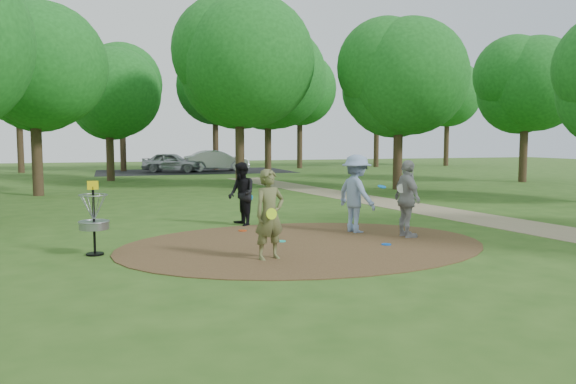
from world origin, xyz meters
name	(u,v)px	position (x,y,z in m)	size (l,w,h in m)	color
ground	(304,245)	(0.00, 0.00, 0.00)	(100.00, 100.00, 0.00)	#2D5119
dirt_clearing	(304,245)	(0.00, 0.00, 0.01)	(8.40, 8.40, 0.02)	#47301C
footpath	(488,220)	(6.50, 2.00, 0.01)	(2.00, 40.00, 0.01)	#8C7A5B
parking_lot	(194,171)	(2.00, 30.00, 0.00)	(14.00, 8.00, 0.01)	black
player_observer_with_disc	(270,215)	(-1.18, -1.26, 0.90)	(0.75, 0.59, 1.81)	brown
player_throwing_with_disc	(356,194)	(1.83, 1.19, 1.00)	(1.38, 1.44, 2.00)	#8198C1
player_walking_with_disc	(241,194)	(-0.69, 3.23, 0.88)	(0.79, 0.95, 1.76)	black
player_waiting_with_disc	(407,199)	(2.69, 0.13, 0.95)	(0.55, 1.13, 1.90)	#949396
disc_ground_cyan	(281,241)	(-0.41, 0.47, 0.03)	(0.22, 0.22, 0.02)	#18C5B2
disc_ground_blue	(386,244)	(1.73, -0.64, 0.03)	(0.22, 0.22, 0.02)	blue
disc_ground_red	(243,231)	(-0.91, 2.22, 0.03)	(0.22, 0.22, 0.02)	#C43E13
car_left	(172,162)	(0.31, 29.52, 0.72)	(1.70, 4.21, 1.44)	#ABAEB3
car_right	(217,161)	(3.64, 29.77, 0.78)	(1.66, 4.75, 1.57)	#AEAFB6
disc_golf_basket	(94,213)	(-4.50, 0.30, 0.87)	(0.63, 0.63, 1.54)	black
tree_ring	(268,63)	(1.80, 9.16, 5.29)	(37.22, 45.92, 9.60)	#332316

